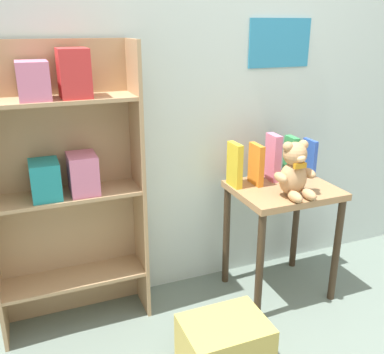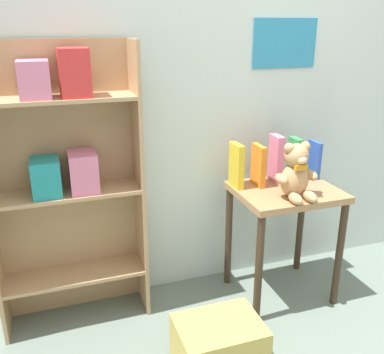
# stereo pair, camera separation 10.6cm
# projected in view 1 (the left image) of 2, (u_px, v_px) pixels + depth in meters

# --- Properties ---
(wall_back) EXTENTS (4.80, 0.07, 2.50)m
(wall_back) POSITION_uv_depth(u_px,v_px,m) (220.00, 71.00, 2.33)
(wall_back) COLOR silver
(wall_back) RESTS_ON ground_plane
(bookshelf_side) EXTENTS (0.73, 0.24, 1.43)m
(bookshelf_side) POSITION_uv_depth(u_px,v_px,m) (64.00, 174.00, 2.05)
(bookshelf_side) COLOR tan
(bookshelf_side) RESTS_ON ground_plane
(display_table) EXTENTS (0.55, 0.45, 0.65)m
(display_table) POSITION_uv_depth(u_px,v_px,m) (282.00, 207.00, 2.37)
(display_table) COLOR #9E754C
(display_table) RESTS_ON ground_plane
(teddy_bear) EXTENTS (0.22, 0.20, 0.29)m
(teddy_bear) POSITION_uv_depth(u_px,v_px,m) (295.00, 171.00, 2.18)
(teddy_bear) COLOR tan
(teddy_bear) RESTS_ON display_table
(book_standing_yellow) EXTENTS (0.04, 0.13, 0.24)m
(book_standing_yellow) POSITION_uv_depth(u_px,v_px,m) (235.00, 165.00, 2.31)
(book_standing_yellow) COLOR gold
(book_standing_yellow) RESTS_ON display_table
(book_standing_orange) EXTENTS (0.04, 0.13, 0.23)m
(book_standing_orange) POSITION_uv_depth(u_px,v_px,m) (256.00, 164.00, 2.34)
(book_standing_orange) COLOR orange
(book_standing_orange) RESTS_ON display_table
(book_standing_pink) EXTENTS (0.05, 0.12, 0.26)m
(book_standing_pink) POSITION_uv_depth(u_px,v_px,m) (273.00, 157.00, 2.40)
(book_standing_pink) COLOR #D17093
(book_standing_pink) RESTS_ON display_table
(book_standing_green) EXTENTS (0.04, 0.10, 0.24)m
(book_standing_green) POSITION_uv_depth(u_px,v_px,m) (291.00, 157.00, 2.45)
(book_standing_green) COLOR #33934C
(book_standing_green) RESTS_ON display_table
(book_standing_blue) EXTENTS (0.02, 0.12, 0.21)m
(book_standing_blue) POSITION_uv_depth(u_px,v_px,m) (309.00, 158.00, 2.49)
(book_standing_blue) COLOR #2D51B7
(book_standing_blue) RESTS_ON display_table
(storage_bin) EXTENTS (0.38, 0.28, 0.25)m
(storage_bin) POSITION_uv_depth(u_px,v_px,m) (224.00, 346.00, 1.92)
(storage_bin) COLOR tan
(storage_bin) RESTS_ON ground_plane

